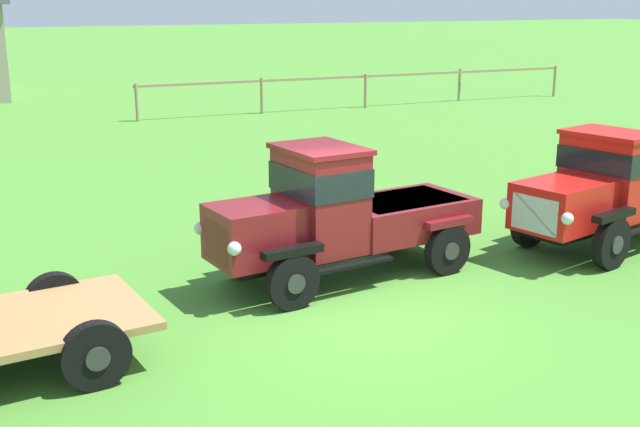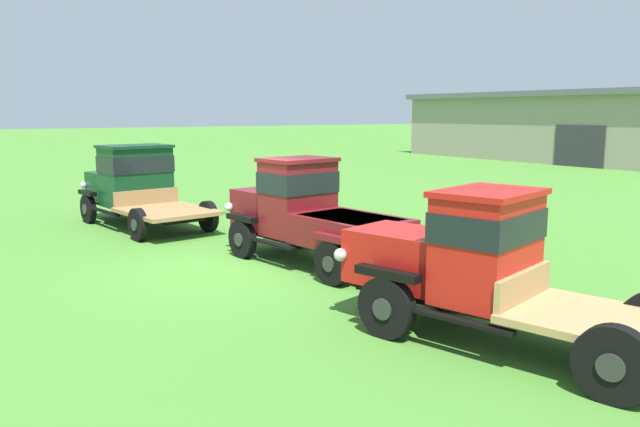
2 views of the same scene
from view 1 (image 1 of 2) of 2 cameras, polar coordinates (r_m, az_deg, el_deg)
name	(u,v)px [view 1 (image 1 of 2)]	position (r m, az deg, el deg)	size (l,w,h in m)	color
ground_plane	(363,312)	(11.73, 3.05, -6.99)	(240.00, 240.00, 0.00)	#47842D
paddock_fence	(368,82)	(33.34, 3.41, 9.33)	(19.19, 0.53, 1.39)	#997F60
vintage_truck_second_in_line	(337,214)	(12.77, 1.24, -0.06)	(4.77, 2.27, 2.20)	black
vintage_truck_midrow_center	(601,190)	(15.22, 19.35, 1.60)	(5.13, 2.80, 2.12)	black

